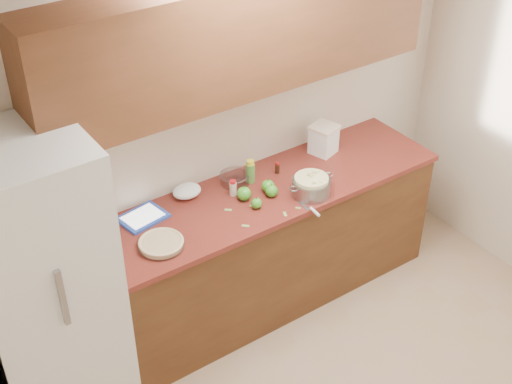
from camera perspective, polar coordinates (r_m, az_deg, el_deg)
room_shell at (r=3.48m, az=13.98°, el=-6.55°), size 3.60×3.60×3.60m
counter_run at (r=4.85m, az=-0.04°, el=-4.64°), size 2.64×0.68×0.92m
upper_cabinets at (r=4.19m, az=-1.28°, el=12.45°), size 2.60×0.34×0.70m
fridge at (r=4.09m, az=-16.72°, el=-7.26°), size 0.70×0.70×1.80m
pie at (r=4.17m, az=-7.60°, el=-4.11°), size 0.27×0.27×0.04m
colander at (r=4.56m, az=4.43°, el=0.49°), size 0.34×0.25×0.13m
flour_canister at (r=4.97m, az=5.43°, el=4.24°), size 0.21×0.21×0.21m
tablet at (r=4.41m, az=-9.05°, el=-2.02°), size 0.31×0.25×0.02m
paring_knife at (r=4.43m, az=4.61°, el=-1.52°), size 0.04×0.20×0.02m
lemon_bottle at (r=4.65m, az=-0.45°, el=1.65°), size 0.06×0.06×0.16m
cinnamon_shaker at (r=4.54m, az=-1.85°, el=0.33°), size 0.04×0.04×0.11m
vanilla_bottle at (r=4.76m, az=1.72°, el=1.94°), size 0.03×0.03×0.08m
mixing_bowl at (r=4.66m, az=-1.71°, el=1.13°), size 0.20×0.20×0.07m
paper_towel at (r=4.56m, az=-5.55°, el=0.08°), size 0.23×0.21×0.08m
apple_left at (r=4.50m, az=-0.96°, el=-0.13°), size 0.09×0.09×0.10m
apple_center at (r=4.58m, az=0.97°, el=0.48°), size 0.08×0.08×0.10m
apple_front at (r=4.43m, az=0.04°, el=-0.90°), size 0.07×0.07×0.08m
apple_extra at (r=4.53m, az=1.26°, el=0.09°), size 0.08×0.08×0.09m
peel_a at (r=4.44m, az=-2.24°, el=-1.44°), size 0.05×0.04×0.00m
peel_b at (r=4.40m, az=2.33°, el=-1.77°), size 0.03×0.05×0.00m
peel_c at (r=4.47m, az=-0.32°, el=-1.13°), size 0.03×0.03×0.00m
peel_d at (r=4.30m, az=-0.84°, el=-2.72°), size 0.05×0.05×0.00m
peel_e at (r=4.46m, az=3.39°, el=-1.28°), size 0.03×0.03×0.00m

